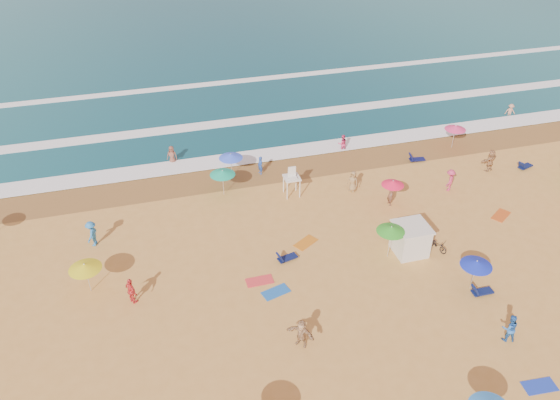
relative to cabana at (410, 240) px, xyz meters
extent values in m
plane|color=gold|center=(-4.62, 0.08, -1.00)|extent=(220.00, 220.00, 0.00)
plane|color=olive|center=(-4.62, 12.58, -0.99)|extent=(220.00, 220.00, 0.00)
cube|color=white|center=(-4.62, 15.08, -0.90)|extent=(200.00, 2.20, 0.05)
cube|color=white|center=(-4.62, 22.08, -0.90)|extent=(200.00, 1.60, 0.05)
cube|color=white|center=(-4.62, 32.08, -0.90)|extent=(200.00, 1.20, 0.05)
cube|color=silver|center=(0.00, 0.00, 0.00)|extent=(2.00, 2.00, 2.00)
cube|color=silver|center=(0.00, 0.00, 1.06)|extent=(2.20, 2.20, 0.12)
imported|color=black|center=(1.90, -0.30, -0.58)|extent=(1.10, 1.67, 0.83)
cone|color=green|center=(-1.57, -0.09, 1.27)|extent=(1.90, 1.90, 0.35)
cone|color=#1629C2|center=(2.05, -4.23, 1.02)|extent=(1.90, 1.90, 0.35)
cone|color=#385DFF|center=(-9.51, 12.58, 0.89)|extent=(1.90, 1.90, 0.35)
cone|color=yellow|center=(-20.44, 1.76, 0.96)|extent=(1.95, 1.95, 0.35)
cone|color=#FF1A47|center=(1.11, 5.31, 1.00)|extent=(1.66, 1.66, 0.35)
cone|color=#F13575|center=(10.27, 12.16, 0.96)|extent=(1.83, 1.83, 0.35)
cone|color=#15AC81|center=(-10.64, 10.10, 0.98)|extent=(1.92, 1.92, 0.35)
cube|color=#0E1747|center=(-8.04, 1.34, -0.83)|extent=(1.40, 0.86, 0.34)
cube|color=#0F1A4E|center=(2.48, -4.85, -0.83)|extent=(1.31, 0.58, 0.34)
cube|color=#0E1847|center=(14.32, 7.32, -0.83)|extent=(1.41, 0.92, 0.34)
cube|color=#0E1247|center=(6.17, 10.79, -0.83)|extent=(1.37, 0.74, 0.34)
cube|color=blue|center=(-9.57, -1.37, -0.98)|extent=(1.87, 1.29, 0.03)
cube|color=#CB6D16|center=(-6.35, 2.72, -0.98)|extent=(1.90, 1.63, 0.03)
cube|color=red|center=(-10.29, -0.15, -0.98)|extent=(1.71, 0.87, 0.03)
cube|color=#C74F18|center=(8.40, 1.95, -0.98)|extent=(1.89, 1.66, 0.03)
cube|color=#1D39B8|center=(1.56, -11.52, -0.98)|extent=(1.76, 0.99, 0.03)
imported|color=blue|center=(1.76, -8.36, -0.11)|extent=(1.02, 0.89, 1.79)
imported|color=tan|center=(11.13, 7.82, -0.06)|extent=(1.84, 1.07, 1.89)
imported|color=#E23839|center=(-17.99, 0.08, -0.10)|extent=(0.92, 1.12, 1.79)
imported|color=#2979C2|center=(-20.25, 6.36, -0.06)|extent=(1.10, 1.39, 1.89)
imported|color=tan|center=(-9.29, -5.67, -0.12)|extent=(1.54, 1.50, 1.76)
imported|color=tan|center=(18.98, 16.29, -0.47)|extent=(1.12, 0.82, 1.56)
imported|color=brown|center=(-13.91, 16.10, -0.36)|extent=(1.00, 0.81, 1.78)
imported|color=brown|center=(1.13, 5.47, -0.11)|extent=(0.45, 0.67, 1.79)
imported|color=#E13870|center=(0.75, 14.40, -0.42)|extent=(0.84, 0.67, 1.67)
imported|color=#CE335E|center=(6.40, 6.04, -0.09)|extent=(1.33, 1.29, 1.82)
imported|color=#997546|center=(-0.86, 7.97, -0.14)|extent=(0.95, 1.00, 1.73)
imported|color=#254BAE|center=(-7.17, 12.36, -0.23)|extent=(0.52, 0.65, 1.55)
camera|label=1|loc=(-15.81, -24.90, 22.38)|focal=35.00mm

